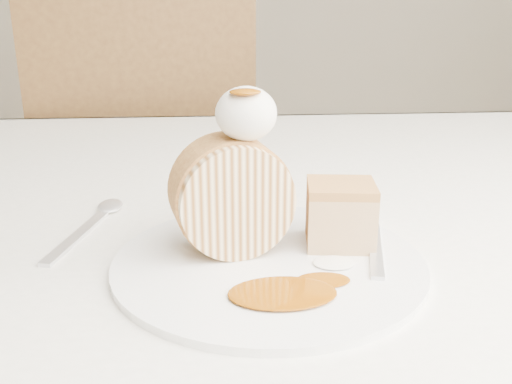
{
  "coord_description": "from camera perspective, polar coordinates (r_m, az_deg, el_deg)",
  "views": [
    {
      "loc": [
        -0.06,
        -0.46,
        0.97
      ],
      "look_at": [
        -0.03,
        -0.01,
        0.81
      ],
      "focal_mm": 40.0,
      "sensor_mm": 36.0,
      "label": 1
    }
  ],
  "objects": [
    {
      "name": "table",
      "position": [
        0.73,
        1.0,
        -6.09
      ],
      "size": [
        1.4,
        0.9,
        0.75
      ],
      "color": "white",
      "rests_on": "ground"
    },
    {
      "name": "chair_far",
      "position": [
        1.38,
        -11.01,
        1.43
      ],
      "size": [
        0.55,
        0.55,
        0.99
      ],
      "rotation": [
        0.0,
        0.0,
        3.34
      ],
      "color": "brown",
      "rests_on": "ground"
    },
    {
      "name": "plate",
      "position": [
        0.49,
        1.27,
        -7.06
      ],
      "size": [
        0.29,
        0.29,
        0.01
      ],
      "primitive_type": "cylinder",
      "rotation": [
        0.0,
        0.0,
        -0.12
      ],
      "color": "white",
      "rests_on": "table"
    },
    {
      "name": "roulade_slice",
      "position": [
        0.49,
        -2.41,
        -0.45
      ],
      "size": [
        0.11,
        0.07,
        0.1
      ],
      "primitive_type": "cylinder",
      "rotation": [
        1.57,
        0.0,
        0.21
      ],
      "color": "beige",
      "rests_on": "plate"
    },
    {
      "name": "cake_chunk",
      "position": [
        0.51,
        8.41,
        -2.59
      ],
      "size": [
        0.06,
        0.06,
        0.05
      ],
      "primitive_type": "cube",
      "rotation": [
        0.0,
        0.0,
        -0.12
      ],
      "color": "tan",
      "rests_on": "plate"
    },
    {
      "name": "whipped_cream",
      "position": [
        0.47,
        -1.0,
        7.84
      ],
      "size": [
        0.05,
        0.05,
        0.04
      ],
      "primitive_type": "ellipsoid",
      "color": "white",
      "rests_on": "roulade_slice"
    },
    {
      "name": "caramel_drizzle",
      "position": [
        0.45,
        -1.1,
        10.67
      ],
      "size": [
        0.03,
        0.02,
        0.01
      ],
      "primitive_type": "ellipsoid",
      "color": "#854205",
      "rests_on": "whipped_cream"
    },
    {
      "name": "caramel_pool",
      "position": [
        0.43,
        2.66,
        -10.04
      ],
      "size": [
        0.09,
        0.06,
        0.0
      ],
      "primitive_type": null,
      "rotation": [
        0.0,
        0.0,
        -0.12
      ],
      "color": "#854205",
      "rests_on": "plate"
    },
    {
      "name": "fork",
      "position": [
        0.51,
        11.86,
        -5.62
      ],
      "size": [
        0.06,
        0.16,
        0.0
      ],
      "primitive_type": "cube",
      "rotation": [
        0.0,
        0.0,
        -0.24
      ],
      "color": "silver",
      "rests_on": "plate"
    },
    {
      "name": "spoon",
      "position": [
        0.57,
        -17.49,
        -4.3
      ],
      "size": [
        0.06,
        0.16,
        0.0
      ],
      "primitive_type": "cube",
      "rotation": [
        0.0,
        0.0,
        -0.23
      ],
      "color": "silver",
      "rests_on": "table"
    }
  ]
}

